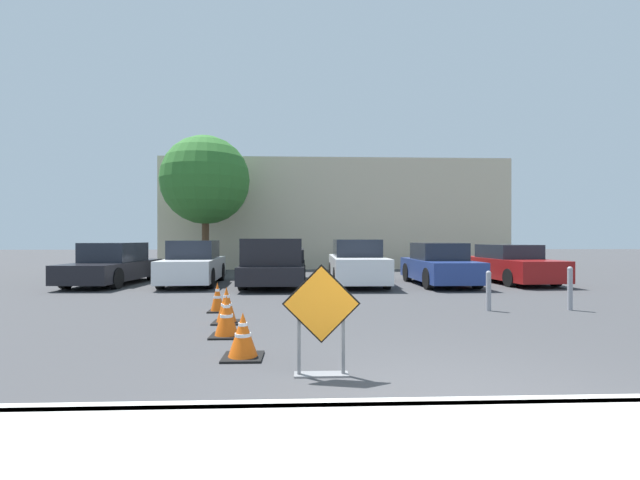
% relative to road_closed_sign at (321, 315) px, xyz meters
% --- Properties ---
extents(ground_plane, '(96.00, 96.00, 0.00)m').
position_rel_road_closed_sign_xyz_m(ground_plane, '(1.23, 8.84, -0.72)').
color(ground_plane, '#3D3D3F').
extents(curb_lip, '(25.22, 0.20, 0.14)m').
position_rel_road_closed_sign_xyz_m(curb_lip, '(1.23, -1.16, -0.65)').
color(curb_lip, beige).
rests_on(curb_lip, ground_plane).
extents(road_closed_sign, '(0.92, 0.20, 1.32)m').
position_rel_road_closed_sign_xyz_m(road_closed_sign, '(0.00, 0.00, 0.00)').
color(road_closed_sign, black).
rests_on(road_closed_sign, ground_plane).
extents(traffic_cone_nearest, '(0.54, 0.54, 0.62)m').
position_rel_road_closed_sign_xyz_m(traffic_cone_nearest, '(-1.03, 0.82, -0.42)').
color(traffic_cone_nearest, black).
rests_on(traffic_cone_nearest, ground_plane).
extents(traffic_cone_second, '(0.52, 0.52, 0.68)m').
position_rel_road_closed_sign_xyz_m(traffic_cone_second, '(-1.48, 2.10, -0.39)').
color(traffic_cone_second, black).
rests_on(traffic_cone_second, ground_plane).
extents(traffic_cone_third, '(0.51, 0.51, 0.70)m').
position_rel_road_closed_sign_xyz_m(traffic_cone_third, '(-1.68, 3.23, -0.38)').
color(traffic_cone_third, black).
rests_on(traffic_cone_third, ground_plane).
extents(traffic_cone_fourth, '(0.39, 0.39, 0.66)m').
position_rel_road_closed_sign_xyz_m(traffic_cone_fourth, '(-2.10, 4.49, -0.40)').
color(traffic_cone_fourth, black).
rests_on(traffic_cone_fourth, ground_plane).
extents(parked_car_nearest, '(2.02, 4.64, 1.47)m').
position_rel_road_closed_sign_xyz_m(parked_car_nearest, '(-6.91, 10.37, -0.05)').
color(parked_car_nearest, black).
rests_on(parked_car_nearest, ground_plane).
extents(parked_car_second, '(1.96, 4.34, 1.55)m').
position_rel_road_closed_sign_xyz_m(parked_car_second, '(-4.05, 10.19, -0.01)').
color(parked_car_second, silver).
rests_on(parked_car_second, ground_plane).
extents(pickup_truck, '(2.11, 5.41, 1.61)m').
position_rel_road_closed_sign_xyz_m(pickup_truck, '(-1.19, 9.79, 0.01)').
color(pickup_truck, black).
rests_on(pickup_truck, ground_plane).
extents(parked_car_third, '(1.86, 4.53, 1.58)m').
position_rel_road_closed_sign_xyz_m(parked_car_third, '(1.68, 9.91, 0.01)').
color(parked_car_third, silver).
rests_on(parked_car_third, ground_plane).
extents(parked_car_fourth, '(1.86, 4.08, 1.46)m').
position_rel_road_closed_sign_xyz_m(parked_car_fourth, '(4.54, 9.69, -0.04)').
color(parked_car_fourth, navy).
rests_on(parked_car_fourth, ground_plane).
extents(parked_car_fifth, '(2.07, 4.67, 1.39)m').
position_rel_road_closed_sign_xyz_m(parked_car_fifth, '(7.40, 10.45, -0.07)').
color(parked_car_fifth, maroon).
rests_on(parked_car_fifth, ground_plane).
extents(bollard_nearest, '(0.12, 0.12, 0.90)m').
position_rel_road_closed_sign_xyz_m(bollard_nearest, '(3.94, 4.39, -0.24)').
color(bollard_nearest, gray).
rests_on(bollard_nearest, ground_plane).
extents(bollard_second, '(0.12, 0.12, 0.99)m').
position_rel_road_closed_sign_xyz_m(bollard_second, '(5.81, 4.39, -0.20)').
color(bollard_second, gray).
rests_on(bollard_second, ground_plane).
extents(building_facade_backdrop, '(18.49, 5.00, 5.86)m').
position_rel_road_closed_sign_xyz_m(building_facade_backdrop, '(1.59, 19.67, 2.21)').
color(building_facade_backdrop, beige).
rests_on(building_facade_backdrop, ground_plane).
extents(street_tree_behind_lot, '(4.03, 4.03, 6.30)m').
position_rel_road_closed_sign_xyz_m(street_tree_behind_lot, '(-4.67, 14.73, 3.55)').
color(street_tree_behind_lot, '#513823').
rests_on(street_tree_behind_lot, ground_plane).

